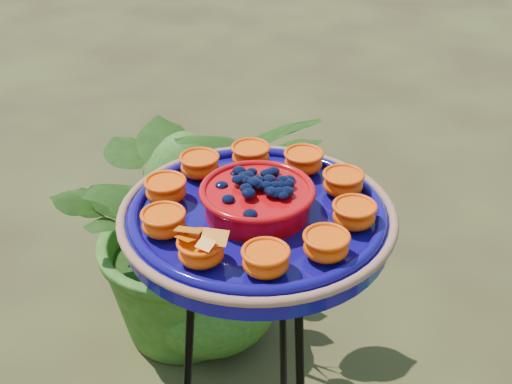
{
  "coord_description": "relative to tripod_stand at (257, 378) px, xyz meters",
  "views": [
    {
      "loc": [
        0.39,
        -0.86,
        1.5
      ],
      "look_at": [
        -0.03,
        0.01,
        0.9
      ],
      "focal_mm": 50.0,
      "sensor_mm": 36.0,
      "label": 1
    }
  ],
  "objects": [
    {
      "name": "tripod_stand",
      "position": [
        0.0,
        0.0,
        0.0
      ],
      "size": [
        0.32,
        0.33,
        0.84
      ],
      "rotation": [
        0.0,
        0.0,
        0.04
      ],
      "color": "black",
      "rests_on": "ground"
    },
    {
      "name": "shrub_back_left",
      "position": [
        -0.48,
        0.56,
        -0.12
      ],
      "size": [
        0.93,
        0.93,
        0.78
      ],
      "primitive_type": "imported",
      "rotation": [
        0.0,
        0.0,
        0.75
      ],
      "color": "#244913",
      "rests_on": "ground"
    },
    {
      "name": "feeder_dish",
      "position": [
        -0.0,
        -0.0,
        0.37
      ],
      "size": [
        0.44,
        0.44,
        0.1
      ],
      "rotation": [
        0.0,
        0.0,
        0.04
      ],
      "color": "#0E0862",
      "rests_on": "tripod_stand"
    }
  ]
}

